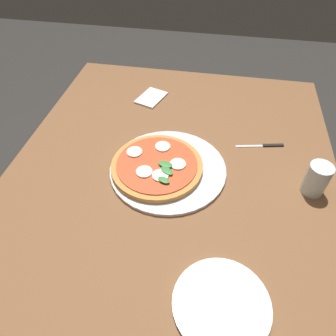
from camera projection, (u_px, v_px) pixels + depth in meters
ground_plane at (167, 293)px, 1.48m from camera, size 6.00×6.00×0.00m
dining_table at (166, 210)px, 1.02m from camera, size 1.51×1.07×0.73m
serving_tray at (168, 169)px, 1.03m from camera, size 0.38×0.38×0.01m
pizza at (157, 166)px, 1.01m from camera, size 0.30×0.30×0.03m
plate_white at (221, 304)px, 0.72m from camera, size 0.23×0.23×0.01m
napkin at (151, 98)px, 1.32m from camera, size 0.15×0.13×0.01m
knife at (266, 146)px, 1.11m from camera, size 0.05×0.17×0.01m
glass_cup at (317, 179)px, 0.93m from camera, size 0.07×0.07×0.10m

